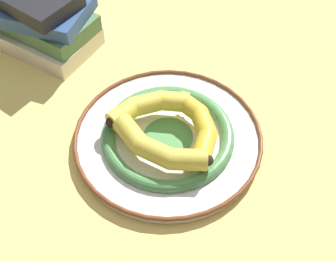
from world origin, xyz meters
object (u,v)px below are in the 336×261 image
object	(u,v)px
decorative_bowl	(168,138)
banana_a	(156,147)
banana_c	(150,106)
book_stack	(42,20)
banana_b	(200,126)

from	to	relation	value
decorative_bowl	banana_a	size ratio (longest dim) A/B	1.73
decorative_bowl	banana_c	distance (m)	0.07
banana_a	book_stack	world-z (taller)	book_stack
banana_b	banana_a	bearing A→B (deg)	107.51
banana_a	banana_b	bearing A→B (deg)	61.42
decorative_bowl	book_stack	size ratio (longest dim) A/B	1.55
decorative_bowl	book_stack	distance (m)	0.40
decorative_bowl	banana_b	distance (m)	0.07
decorative_bowl	banana_b	bearing A→B (deg)	-57.13
decorative_bowl	banana_b	size ratio (longest dim) A/B	2.65
decorative_bowl	book_stack	world-z (taller)	book_stack
banana_b	banana_c	size ratio (longest dim) A/B	0.88
banana_c	book_stack	world-z (taller)	book_stack
decorative_bowl	book_stack	bearing A→B (deg)	78.49
banana_b	banana_c	world-z (taller)	banana_c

